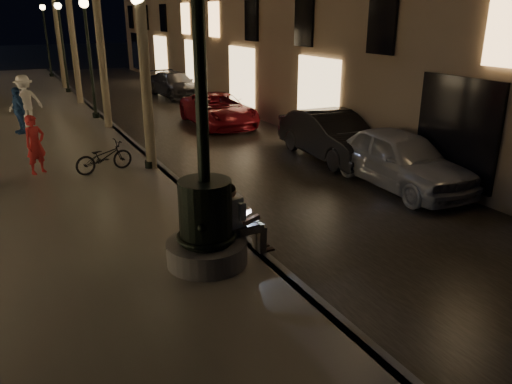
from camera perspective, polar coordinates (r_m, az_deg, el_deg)
ground at (r=21.10m, az=-16.43°, el=7.23°), size 120.00×120.00×0.00m
cobble_lane at (r=21.84m, az=-8.66°, el=8.24°), size 6.00×45.00×0.02m
curb_strip at (r=21.08m, az=-16.46°, el=7.50°), size 0.25×45.00×0.20m
fountain_lamppost at (r=8.42m, az=-5.80°, el=-1.86°), size 1.40×1.40×5.21m
seated_man_laptop at (r=8.75m, az=-2.00°, el=-2.92°), size 1.01×0.34×1.38m
lamp_curb_a at (r=13.80m, az=-12.91°, el=14.89°), size 0.36×0.36×4.81m
lamp_curb_b at (r=21.62m, az=-18.65°, el=15.99°), size 0.36×0.36×4.81m
lamp_curb_c at (r=29.53m, az=-21.36°, el=16.45°), size 0.36×0.36×4.81m
lamp_curb_d at (r=37.48m, az=-22.92°, el=16.70°), size 0.36×0.36×4.81m
car_front at (r=13.45m, az=16.14°, el=3.67°), size 1.92×4.43×1.49m
car_second at (r=15.69m, az=8.67°, el=6.41°), size 1.77×4.50×1.46m
car_third at (r=20.35m, az=-4.31°, el=9.37°), size 2.34×4.68×1.27m
car_rear at (r=28.01m, az=-9.27°, el=12.04°), size 2.13×4.54×1.28m
pedestrian_red at (r=14.59m, az=-23.91°, el=4.97°), size 0.69×0.62×1.58m
pedestrian_white at (r=21.11m, az=-24.86°, el=9.44°), size 1.39×1.05×1.92m
pedestrian_blue at (r=19.89m, az=-25.51°, el=8.41°), size 0.68×1.04×1.65m
bicycle at (r=14.18m, az=-17.00°, el=3.85°), size 1.66×0.85×0.83m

